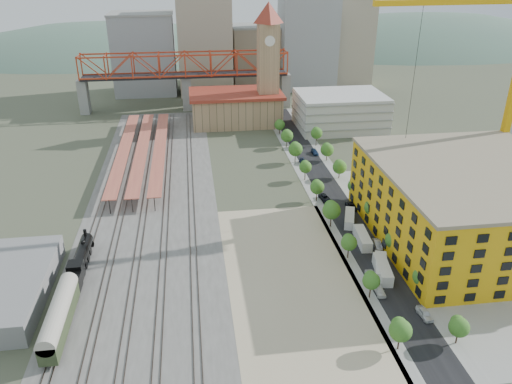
{
  "coord_description": "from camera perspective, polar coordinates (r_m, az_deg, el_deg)",
  "views": [
    {
      "loc": [
        -23.76,
        -119.45,
        63.55
      ],
      "look_at": [
        -8.66,
        -7.51,
        10.0
      ],
      "focal_mm": 35.0,
      "sensor_mm": 36.0,
      "label": 1
    }
  ],
  "objects": [
    {
      "name": "ground",
      "position": [
        137.37,
        3.16,
        -2.23
      ],
      "size": [
        400.0,
        400.0,
        0.0
      ],
      "primitive_type": "plane",
      "color": "#474C38",
      "rests_on": "ground"
    },
    {
      "name": "ballast_strip",
      "position": [
        151.46,
        -11.6,
        0.02
      ],
      "size": [
        36.0,
        165.0,
        0.06
      ],
      "primitive_type": "cube",
      "color": "#605E59",
      "rests_on": "ground"
    },
    {
      "name": "dirt_lot",
      "position": [
        110.27,
        4.13,
        -9.88
      ],
      "size": [
        28.0,
        67.0,
        0.06
      ],
      "primitive_type": "cube",
      "color": "tan",
      "rests_on": "ground"
    },
    {
      "name": "street_asphalt",
      "position": [
        153.92,
        8.0,
        0.73
      ],
      "size": [
        12.0,
        170.0,
        0.06
      ],
      "primitive_type": "cube",
      "color": "black",
      "rests_on": "ground"
    },
    {
      "name": "sidewalk_west",
      "position": [
        152.6,
        6.01,
        0.62
      ],
      "size": [
        3.0,
        170.0,
        0.04
      ],
      "primitive_type": "cube",
      "color": "gray",
      "rests_on": "ground"
    },
    {
      "name": "sidewalk_east",
      "position": [
        155.44,
        9.96,
        0.84
      ],
      "size": [
        3.0,
        170.0,
        0.04
      ],
      "primitive_type": "cube",
      "color": "gray",
      "rests_on": "ground"
    },
    {
      "name": "construction_pad",
      "position": [
        136.58,
        23.76,
        -4.72
      ],
      "size": [
        50.0,
        90.0,
        0.06
      ],
      "primitive_type": "cube",
      "color": "gray",
      "rests_on": "ground"
    },
    {
      "name": "rail_tracks",
      "position": [
        151.56,
        -12.28,
        0.02
      ],
      "size": [
        26.56,
        160.0,
        0.18
      ],
      "color": "#382B23",
      "rests_on": "ground"
    },
    {
      "name": "platform_canopies",
      "position": [
        175.75,
        -12.9,
        4.9
      ],
      "size": [
        16.0,
        80.0,
        4.12
      ],
      "color": "#CA694D",
      "rests_on": "ground"
    },
    {
      "name": "station_hall",
      "position": [
        210.16,
        -2.31,
        9.64
      ],
      "size": [
        38.0,
        24.0,
        13.1
      ],
      "color": "tan",
      "rests_on": "ground"
    },
    {
      "name": "clock_tower",
      "position": [
        204.94,
        1.39,
        15.57
      ],
      "size": [
        12.0,
        12.0,
        52.0
      ],
      "color": "tan",
      "rests_on": "ground"
    },
    {
      "name": "parking_garage",
      "position": [
        206.54,
        9.57,
        9.13
      ],
      "size": [
        34.0,
        26.0,
        14.0
      ],
      "primitive_type": "cube",
      "color": "silver",
      "rests_on": "ground"
    },
    {
      "name": "truss_bridge",
      "position": [
        228.86,
        -8.08,
        13.87
      ],
      "size": [
        94.0,
        9.6,
        25.6
      ],
      "color": "gray",
      "rests_on": "ground"
    },
    {
      "name": "construction_building",
      "position": [
        130.94,
        23.34,
        -1.28
      ],
      "size": [
        44.6,
        50.6,
        18.8
      ],
      "color": "yellow",
      "rests_on": "ground"
    },
    {
      "name": "street_trees",
      "position": [
        145.28,
        9.01,
        -0.91
      ],
      "size": [
        15.4,
        124.4,
        8.0
      ],
      "color": "#2F651E",
      "rests_on": "ground"
    },
    {
      "name": "skyline",
      "position": [
        266.75,
        -0.91,
        16.58
      ],
      "size": [
        133.0,
        46.0,
        60.0
      ],
      "color": "#9EA0A3",
      "rests_on": "ground"
    },
    {
      "name": "distant_hills",
      "position": [
        411.37,
        2.47,
        4.99
      ],
      "size": [
        647.0,
        264.0,
        227.0
      ],
      "color": "#4C6B59",
      "rests_on": "ground"
    },
    {
      "name": "locomotive",
      "position": [
        117.59,
        -19.53,
        -7.71
      ],
      "size": [
        3.14,
        24.19,
        6.05
      ],
      "color": "black",
      "rests_on": "ground"
    },
    {
      "name": "coach",
      "position": [
        101.57,
        -21.57,
        -13.08
      ],
      "size": [
        3.47,
        20.16,
        6.33
      ],
      "color": "#26311B",
      "rests_on": "ground"
    },
    {
      "name": "tower_crane",
      "position": [
        151.35,
        26.8,
        13.24
      ],
      "size": [
        58.5,
        5.71,
        62.46
      ],
      "color": "#F9B210",
      "rests_on": "ground"
    },
    {
      "name": "site_trailer_a",
      "position": [
        114.0,
        14.27,
        -8.59
      ],
      "size": [
        4.13,
        10.29,
        2.74
      ],
      "primitive_type": "cube",
      "rotation": [
        0.0,
        0.0,
        -0.15
      ],
      "color": "silver",
      "rests_on": "ground"
    },
    {
      "name": "site_trailer_b",
      "position": [
        114.86,
        14.08,
        -8.32
      ],
      "size": [
        5.41,
        9.81,
        2.6
      ],
      "primitive_type": "cube",
      "rotation": [
        0.0,
        0.0,
        -0.33
      ],
      "color": "silver",
      "rests_on": "ground"
    },
    {
      "name": "site_trailer_c",
      "position": [
        124.68,
        12.07,
        -5.2
      ],
      "size": [
        3.32,
        9.84,
        2.65
      ],
      "primitive_type": "cube",
      "rotation": [
        0.0,
        0.0,
        -0.08
      ],
      "color": "silver",
      "rests_on": "ground"
    },
    {
      "name": "site_trailer_d",
      "position": [
        133.35,
        10.63,
        -2.97
      ],
      "size": [
        5.18,
        9.32,
        2.47
      ],
      "primitive_type": "cube",
      "rotation": [
        0.0,
        0.0,
        -0.33
      ],
      "color": "silver",
      "rests_on": "ground"
    },
    {
      "name": "car_0",
      "position": [
        108.5,
        13.94,
        -10.87
      ],
      "size": [
        1.95,
        4.5,
        1.51
      ],
      "primitive_type": "imported",
      "rotation": [
        0.0,
        0.0,
        -0.04
      ],
      "color": "white",
      "rests_on": "ground"
    },
    {
      "name": "car_1",
      "position": [
        112.21,
        13.06,
        -9.42
      ],
      "size": [
        1.67,
        4.63,
        1.52
      ],
      "primitive_type": "imported",
      "rotation": [
        0.0,
        0.0,
        -0.01
      ],
      "color": "gray",
      "rests_on": "ground"
    },
    {
      "name": "car_2",
      "position": [
        144.49,
        7.85,
        -0.67
      ],
      "size": [
        3.09,
        5.32,
        1.39
      ],
      "primitive_type": "imported",
      "rotation": [
        0.0,
        0.0,
        0.16
      ],
      "color": "black",
      "rests_on": "ground"
    },
    {
      "name": "car_3",
      "position": [
        169.29,
        5.43,
        3.45
      ],
      "size": [
        2.46,
        4.88,
        1.36
      ],
      "primitive_type": "imported",
      "rotation": [
        0.0,
        0.0,
        0.12
      ],
      "color": "navy",
      "rests_on": "ground"
    },
    {
      "name": "car_4",
      "position": [
        104.74,
        18.71,
        -13.04
      ],
      "size": [
        2.2,
        4.74,
        1.57
      ],
      "primitive_type": "imported",
      "rotation": [
        0.0,
        0.0,
        0.08
      ],
      "color": "silver",
      "rests_on": "ground"
    },
    {
      "name": "car_5",
      "position": [
        124.18,
        13.69,
        -5.82
      ],
      "size": [
        1.89,
        4.62,
        1.49
      ],
      "primitive_type": "imported",
      "rotation": [
        0.0,
        0.0,
        -0.07
      ],
      "color": "#ACACB1",
      "rests_on": "ground"
    },
    {
      "name": "car_6",
      "position": [
        140.86,
        10.85,
        -1.62
      ],
      "size": [
        2.56,
        5.17,
        1.41
      ],
      "primitive_type": "imported",
      "rotation": [
        0.0,
        0.0,
        0.04
      ],
      "color": "black",
      "rests_on": "ground"
    },
    {
      "name": "car_7",
      "position": [
        178.17,
        6.73,
        4.54
      ],
      "size": [
        2.19,
        5.01,
        1.43
      ],
      "primitive_type": "imported",
      "rotation": [
        0.0,
        0.0,
        0.04
      ],
      "color": "navy",
      "rests_on": "ground"
    }
  ]
}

